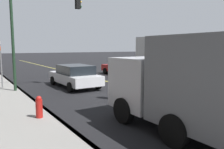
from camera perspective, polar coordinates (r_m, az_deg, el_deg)
name	(u,v)px	position (r m, az deg, el deg)	size (l,w,h in m)	color
ground	(161,95)	(12.82, 12.45, -5.05)	(200.00, 200.00, 0.00)	black
sidewalk_slab	(6,118)	(9.16, -25.56, -9.97)	(80.00, 3.12, 0.15)	gray
curb_edge	(46,111)	(9.45, -16.52, -9.05)	(80.00, 0.16, 0.15)	slate
lane_stripe_center	(161,94)	(12.82, 12.45, -5.03)	(80.00, 0.16, 0.01)	#D8CC4C
car_red	(121,67)	(21.28, 2.39, 1.99)	(4.57, 1.94, 1.52)	red
car_white	(75,75)	(15.02, -9.60, -0.25)	(4.74, 2.12, 1.48)	silver
truck_gray	(215,86)	(6.64, 25.06, -2.80)	(6.75, 2.54, 2.97)	silver
truck_white	(185,60)	(15.95, 18.18, 3.63)	(8.48, 2.48, 3.44)	silver
pedestrian_with_backpack	(116,82)	(11.19, 1.02, -1.96)	(0.40, 0.40, 1.56)	brown
traffic_light_mast	(40,19)	(14.27, -18.01, 13.50)	(0.28, 4.39, 6.34)	#1E3823
street_sign_post	(1,61)	(15.20, -26.71, 3.24)	(0.60, 0.08, 3.14)	slate
fire_hydrant	(39,109)	(8.37, -18.25, -8.43)	(0.24, 0.24, 0.94)	red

